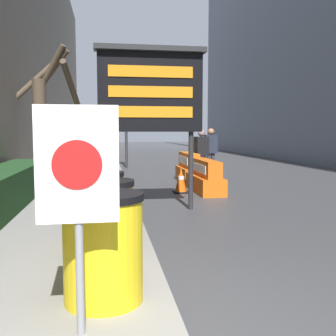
{
  "coord_description": "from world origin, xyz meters",
  "views": [
    {
      "loc": [
        -0.58,
        -2.65,
        1.6
      ],
      "look_at": [
        0.76,
        5.89,
        0.81
      ],
      "focal_mm": 42.0,
      "sensor_mm": 36.0,
      "label": 1
    }
  ],
  "objects_px": {
    "barrel_drum_back": "(97,208)",
    "jersey_barrier_orange_near": "(189,169)",
    "traffic_light_near_curb": "(126,105)",
    "barrel_drum_middle": "(102,223)",
    "warning_sign": "(78,181)",
    "pedestrian_passerby": "(211,148)",
    "traffic_cone_near": "(181,180)",
    "pedestrian_worker": "(201,151)",
    "barrel_drum_foreground": "(103,247)",
    "message_board": "(150,92)",
    "jersey_barrier_orange_far": "(205,178)"
  },
  "relations": [
    {
      "from": "traffic_light_near_curb",
      "to": "message_board",
      "type": "bearing_deg",
      "value": -89.98
    },
    {
      "from": "traffic_light_near_curb",
      "to": "jersey_barrier_orange_near",
      "type": "bearing_deg",
      "value": -71.64
    },
    {
      "from": "barrel_drum_middle",
      "to": "warning_sign",
      "type": "bearing_deg",
      "value": -95.54
    },
    {
      "from": "barrel_drum_back",
      "to": "barrel_drum_middle",
      "type": "bearing_deg",
      "value": -85.47
    },
    {
      "from": "barrel_drum_middle",
      "to": "message_board",
      "type": "relative_size",
      "value": 0.29
    },
    {
      "from": "warning_sign",
      "to": "pedestrian_passerby",
      "type": "height_order",
      "value": "warning_sign"
    },
    {
      "from": "pedestrian_worker",
      "to": "barrel_drum_foreground",
      "type": "bearing_deg",
      "value": -126.03
    },
    {
      "from": "barrel_drum_foreground",
      "to": "warning_sign",
      "type": "height_order",
      "value": "warning_sign"
    },
    {
      "from": "warning_sign",
      "to": "jersey_barrier_orange_near",
      "type": "relative_size",
      "value": 0.98
    },
    {
      "from": "barrel_drum_middle",
      "to": "pedestrian_worker",
      "type": "distance_m",
      "value": 8.7
    },
    {
      "from": "message_board",
      "to": "warning_sign",
      "type": "bearing_deg",
      "value": -102.11
    },
    {
      "from": "warning_sign",
      "to": "jersey_barrier_orange_near",
      "type": "xyz_separation_m",
      "value": [
        2.81,
        9.49,
        -0.85
      ]
    },
    {
      "from": "barrel_drum_back",
      "to": "traffic_light_near_curb",
      "type": "height_order",
      "value": "traffic_light_near_curb"
    },
    {
      "from": "barrel_drum_foreground",
      "to": "traffic_light_near_curb",
      "type": "xyz_separation_m",
      "value": [
        0.92,
        14.12,
        2.16
      ]
    },
    {
      "from": "barrel_drum_middle",
      "to": "warning_sign",
      "type": "relative_size",
      "value": 0.57
    },
    {
      "from": "traffic_light_near_curb",
      "to": "pedestrian_worker",
      "type": "height_order",
      "value": "traffic_light_near_curb"
    },
    {
      "from": "barrel_drum_foreground",
      "to": "barrel_drum_back",
      "type": "height_order",
      "value": "same"
    },
    {
      "from": "warning_sign",
      "to": "pedestrian_passerby",
      "type": "distance_m",
      "value": 11.65
    },
    {
      "from": "pedestrian_worker",
      "to": "message_board",
      "type": "bearing_deg",
      "value": -132.64
    },
    {
      "from": "traffic_cone_near",
      "to": "traffic_light_near_curb",
      "type": "height_order",
      "value": "traffic_light_near_curb"
    },
    {
      "from": "jersey_barrier_orange_far",
      "to": "warning_sign",
      "type": "bearing_deg",
      "value": -110.84
    },
    {
      "from": "barrel_drum_back",
      "to": "warning_sign",
      "type": "xyz_separation_m",
      "value": [
        -0.07,
        -2.41,
        0.66
      ]
    },
    {
      "from": "warning_sign",
      "to": "traffic_cone_near",
      "type": "relative_size",
      "value": 2.4
    },
    {
      "from": "jersey_barrier_orange_near",
      "to": "traffic_cone_near",
      "type": "height_order",
      "value": "jersey_barrier_orange_near"
    },
    {
      "from": "barrel_drum_foreground",
      "to": "warning_sign",
      "type": "relative_size",
      "value": 0.57
    },
    {
      "from": "barrel_drum_middle",
      "to": "pedestrian_passerby",
      "type": "xyz_separation_m",
      "value": [
        3.79,
        9.47,
        0.42
      ]
    },
    {
      "from": "barrel_drum_foreground",
      "to": "jersey_barrier_orange_far",
      "type": "distance_m",
      "value": 7.31
    },
    {
      "from": "barrel_drum_middle",
      "to": "message_board",
      "type": "height_order",
      "value": "message_board"
    },
    {
      "from": "jersey_barrier_orange_far",
      "to": "traffic_light_near_curb",
      "type": "bearing_deg",
      "value": 103.29
    },
    {
      "from": "barrel_drum_back",
      "to": "traffic_cone_near",
      "type": "distance_m",
      "value": 5.29
    },
    {
      "from": "warning_sign",
      "to": "pedestrian_passerby",
      "type": "bearing_deg",
      "value": 70.25
    },
    {
      "from": "jersey_barrier_orange_far",
      "to": "traffic_cone_near",
      "type": "xyz_separation_m",
      "value": [
        -0.68,
        -0.11,
        -0.04
      ]
    },
    {
      "from": "barrel_drum_foreground",
      "to": "barrel_drum_middle",
      "type": "xyz_separation_m",
      "value": [
        -0.02,
        0.92,
        0.0
      ]
    },
    {
      "from": "jersey_barrier_orange_near",
      "to": "traffic_cone_near",
      "type": "bearing_deg",
      "value": -107.0
    },
    {
      "from": "warning_sign",
      "to": "jersey_barrier_orange_far",
      "type": "bearing_deg",
      "value": 69.16
    },
    {
      "from": "barrel_drum_middle",
      "to": "traffic_light_near_curb",
      "type": "distance_m",
      "value": 13.41
    },
    {
      "from": "jersey_barrier_orange_far",
      "to": "jersey_barrier_orange_near",
      "type": "height_order",
      "value": "jersey_barrier_orange_near"
    },
    {
      "from": "jersey_barrier_orange_far",
      "to": "pedestrian_worker",
      "type": "relative_size",
      "value": 1.24
    },
    {
      "from": "message_board",
      "to": "barrel_drum_back",
      "type": "bearing_deg",
      "value": -110.9
    },
    {
      "from": "pedestrian_passerby",
      "to": "jersey_barrier_orange_far",
      "type": "bearing_deg",
      "value": 74.23
    },
    {
      "from": "message_board",
      "to": "pedestrian_worker",
      "type": "bearing_deg",
      "value": 64.52
    },
    {
      "from": "barrel_drum_back",
      "to": "traffic_cone_near",
      "type": "relative_size",
      "value": 1.37
    },
    {
      "from": "warning_sign",
      "to": "message_board",
      "type": "bearing_deg",
      "value": 77.89
    },
    {
      "from": "pedestrian_worker",
      "to": "pedestrian_passerby",
      "type": "xyz_separation_m",
      "value": [
        0.68,
        1.35,
        0.03
      ]
    },
    {
      "from": "barrel_drum_back",
      "to": "warning_sign",
      "type": "distance_m",
      "value": 2.49
    },
    {
      "from": "message_board",
      "to": "traffic_light_near_curb",
      "type": "xyz_separation_m",
      "value": [
        -0.0,
        9.62,
        0.36
      ]
    },
    {
      "from": "message_board",
      "to": "pedestrian_worker",
      "type": "xyz_separation_m",
      "value": [
        2.17,
        4.55,
        -1.41
      ]
    },
    {
      "from": "barrel_drum_back",
      "to": "jersey_barrier_orange_near",
      "type": "bearing_deg",
      "value": 68.86
    },
    {
      "from": "barrel_drum_middle",
      "to": "warning_sign",
      "type": "distance_m",
      "value": 1.63
    },
    {
      "from": "traffic_cone_near",
      "to": "pedestrian_passerby",
      "type": "xyz_separation_m",
      "value": [
        1.8,
        3.69,
        0.68
      ]
    }
  ]
}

